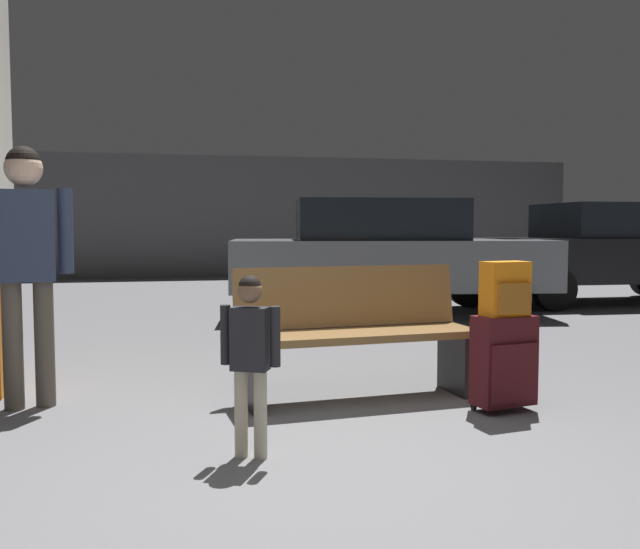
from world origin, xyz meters
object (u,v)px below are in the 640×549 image
Objects in this scene: backpack_bright at (506,289)px; adult at (26,248)px; suitcase at (504,361)px; parked_car_side at (609,250)px; bench at (355,333)px; parked_car_near at (386,254)px; child at (250,346)px.

adult reaches higher than backpack_bright.
parked_car_side reaches higher than suitcase.
suitcase is at bearing -13.31° from adult.
parked_car_side is at bearing 50.28° from suitcase.
suitcase is at bearing -32.28° from bench.
parked_car_side is at bearing 10.02° from parked_car_near.
suitcase is 6.96m from parked_car_side.
parked_car_near is at bearing -169.98° from parked_car_side.
parked_car_near is at bearing 81.76° from backpack_bright.
parked_car_near is (0.68, 4.67, 0.48)m from suitcase.
parked_car_near reaches higher than bench.
parked_car_side reaches higher than child.
parked_car_near is (0.68, 4.68, 0.03)m from backpack_bright.
bench is at bearing -137.54° from parked_car_side.
parked_car_side is at bearing 50.28° from backpack_bright.
parked_car_side is (4.44, 5.34, 0.48)m from suitcase.
child is at bearing -127.87° from bench.
child is 5.70m from parked_car_near.
suitcase is at bearing -98.24° from parked_car_near.
parked_car_near is at bearing 65.95° from child.
adult is (-2.93, 0.69, 0.71)m from suitcase.
adult is at bearing -132.21° from parked_car_near.
child is (-1.65, -0.53, -0.20)m from backpack_bright.
adult is at bearing -147.78° from parked_car_side.
adult is at bearing 175.33° from bench.
suitcase is at bearing -129.72° from parked_car_side.
adult is at bearing 166.69° from suitcase.
child is 0.55× the size of adult.
adult is at bearing 136.45° from child.
bench is 1.03m from backpack_bright.
bench is 0.38× the size of parked_car_near.
backpack_bright is at bearing 17.84° from child.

